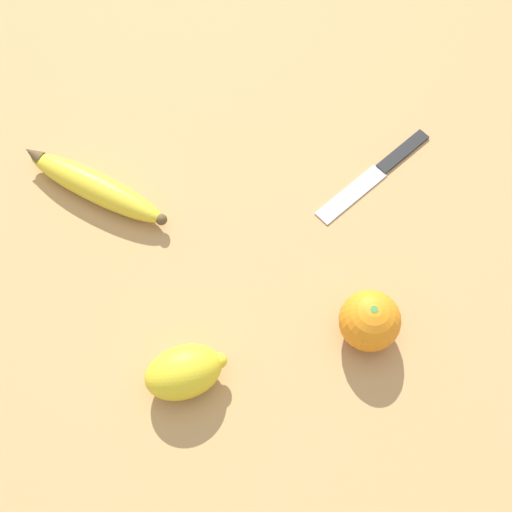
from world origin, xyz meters
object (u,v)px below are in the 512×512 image
Objects in this scene: banana at (94,187)px; paring_knife at (378,171)px; orange at (370,321)px; lemon at (184,372)px.

banana is 0.35m from paring_knife.
orange is 0.43× the size of paring_knife.
paring_knife is (0.09, -0.34, -0.01)m from banana.
banana reaches higher than paring_knife.
banana is 1.26× the size of paring_knife.
orange is at bearing 129.67° from paring_knife.
banana is at bearing 69.60° from orange.
lemon is 0.63× the size of paring_knife.
paring_knife is (0.30, -0.19, -0.03)m from lemon.
lemon reaches higher than banana.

